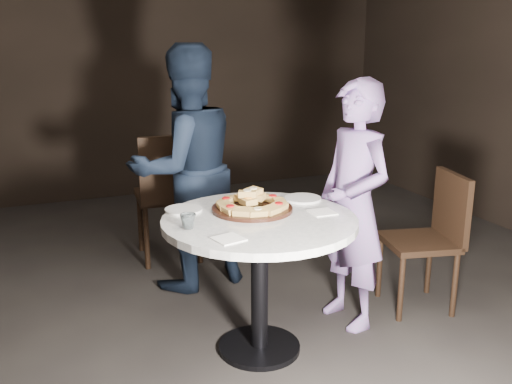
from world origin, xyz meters
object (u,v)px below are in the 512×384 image
serving_board (252,209)px  table (260,243)px  focaccia_pile (251,202)px  chair_far (170,189)px  diner_teal (354,205)px  water_glass (188,221)px  diner_navy (186,169)px  chair_right (433,231)px

serving_board → table: bearing=-95.4°
focaccia_pile → chair_far: size_ratio=0.39×
serving_board → focaccia_pile: (-0.00, 0.00, 0.04)m
diner_teal → water_glass: bearing=-89.9°
water_glass → chair_far: chair_far is taller
serving_board → focaccia_pile: size_ratio=1.12×
serving_board → diner_teal: bearing=-2.3°
diner_navy → serving_board: bearing=87.2°
focaccia_pile → diner_teal: diner_teal is taller
serving_board → chair_far: 1.38m
water_glass → serving_board: bearing=21.1°
chair_far → diner_navy: diner_navy is taller
chair_right → diner_navy: (-1.36, 0.95, 0.33)m
serving_board → chair_right: bearing=-2.2°
water_glass → chair_far: (0.28, 1.52, -0.23)m
chair_right → table: bearing=-72.8°
chair_right → diner_navy: size_ratio=0.53×
focaccia_pile → chair_right: bearing=-2.3°
focaccia_pile → table: bearing=-94.2°
water_glass → diner_navy: diner_navy is taller
diner_navy → diner_teal: size_ratio=1.12×
serving_board → diner_navy: size_ratio=0.27×
chair_right → diner_teal: diner_teal is taller
table → chair_right: size_ratio=1.49×
diner_teal → serving_board: bearing=-99.4°
focaccia_pile → diner_navy: bearing=97.6°
table → diner_navy: size_ratio=0.79×
focaccia_pile → chair_right: size_ratio=0.45×
table → serving_board: (0.01, 0.14, 0.16)m
serving_board → chair_far: chair_far is taller
focaccia_pile → water_glass: focaccia_pile is taller
water_glass → chair_right: size_ratio=0.09×
chair_right → diner_navy: bearing=-111.8°
table → chair_far: bearing=94.5°
serving_board → focaccia_pile: bearing=125.1°
table → focaccia_pile: bearing=85.8°
focaccia_pile → water_glass: size_ratio=4.95×
focaccia_pile → serving_board: bearing=-54.9°
focaccia_pile → chair_far: chair_far is taller
diner_navy → diner_teal: diner_navy is taller
focaccia_pile → diner_navy: size_ratio=0.24×
table → diner_navy: diner_navy is taller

